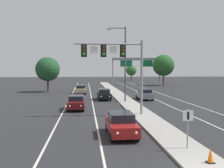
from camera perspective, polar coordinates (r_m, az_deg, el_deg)
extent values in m
cube|color=#9E9B93|center=(29.28, 5.39, -5.55)|extent=(2.40, 110.00, 0.15)
cube|color=silver|center=(35.69, -4.24, -4.03)|extent=(0.14, 100.00, 0.01)
cube|color=silver|center=(37.13, 10.45, -3.79)|extent=(0.14, 100.00, 0.01)
cube|color=silver|center=(35.76, -9.55, -4.06)|extent=(0.14, 100.00, 0.01)
cube|color=silver|center=(38.17, 15.22, -3.66)|extent=(0.14, 100.00, 0.01)
cylinder|color=gray|center=(25.98, 6.41, 1.45)|extent=(0.24, 0.24, 7.20)
cylinder|color=gray|center=(25.58, -0.79, 8.61)|extent=(6.53, 0.16, 0.16)
cube|color=black|center=(25.73, 2.33, 7.13)|extent=(0.56, 0.06, 1.20)
cube|color=#38330F|center=(25.69, 2.35, 7.14)|extent=(0.32, 0.32, 1.00)
sphere|color=#282828|center=(25.54, 2.40, 7.88)|extent=(0.22, 0.22, 0.22)
sphere|color=#282828|center=(25.52, 2.40, 7.16)|extent=(0.22, 0.22, 0.22)
sphere|color=green|center=(25.50, 2.40, 6.44)|extent=(0.22, 0.22, 0.22)
cube|color=black|center=(25.54, -1.85, 7.16)|extent=(0.56, 0.06, 1.20)
cube|color=#38330F|center=(25.50, -1.84, 7.17)|extent=(0.32, 0.32, 1.00)
sphere|color=#282828|center=(25.35, -1.82, 7.91)|extent=(0.22, 0.22, 0.22)
sphere|color=#282828|center=(25.33, -1.81, 7.19)|extent=(0.22, 0.22, 0.22)
sphere|color=green|center=(25.31, -1.81, 6.47)|extent=(0.22, 0.22, 0.22)
cube|color=black|center=(25.48, -6.07, 7.15)|extent=(0.56, 0.06, 1.20)
cube|color=#38330F|center=(25.44, -6.07, 7.16)|extent=(0.32, 0.32, 1.00)
sphere|color=#282828|center=(25.29, -6.08, 7.90)|extent=(0.22, 0.22, 0.22)
sphere|color=#282828|center=(25.27, -6.07, 7.18)|extent=(0.22, 0.22, 0.22)
sphere|color=green|center=(25.25, -6.07, 6.46)|extent=(0.22, 0.22, 0.22)
cube|color=white|center=(25.56, 0.27, 7.38)|extent=(0.70, 0.04, 0.70)
cube|color=white|center=(25.44, -3.95, 7.39)|extent=(0.70, 0.04, 0.70)
cylinder|color=gray|center=(15.60, 15.99, -9.26)|extent=(0.08, 0.08, 2.20)
cube|color=white|center=(15.43, 16.07, -6.56)|extent=(0.60, 0.03, 0.60)
cube|color=black|center=(15.41, 16.10, -6.58)|extent=(0.12, 0.01, 0.44)
cylinder|color=#4C4C51|center=(35.61, 2.88, 4.26)|extent=(0.20, 0.20, 10.00)
cylinder|color=#4C4C51|center=(35.85, 1.12, 11.95)|extent=(2.20, 0.12, 0.12)
cube|color=#B7B7B2|center=(35.72, -0.67, 11.74)|extent=(0.56, 0.28, 0.20)
cube|color=maroon|center=(18.37, 1.99, -9.06)|extent=(1.89, 4.44, 0.70)
cube|color=black|center=(18.46, 1.88, -7.00)|extent=(1.63, 2.41, 0.56)
sphere|color=#EAE5C6|center=(16.37, 5.21, -10.44)|extent=(0.18, 0.18, 0.18)
sphere|color=#EAE5C6|center=(16.18, 1.15, -10.60)|extent=(0.18, 0.18, 0.18)
cylinder|color=black|center=(17.16, 5.46, -11.17)|extent=(0.23, 0.64, 0.64)
cylinder|color=black|center=(16.90, 0.05, -11.38)|extent=(0.23, 0.64, 0.64)
cylinder|color=black|center=(20.02, 3.60, -9.04)|extent=(0.23, 0.64, 0.64)
cylinder|color=black|center=(19.80, -1.01, -9.17)|extent=(0.23, 0.64, 0.64)
cube|color=#5B0F14|center=(29.91, -7.71, -4.22)|extent=(1.86, 4.42, 0.70)
cube|color=black|center=(30.05, -7.70, -2.98)|extent=(1.62, 2.40, 0.56)
sphere|color=#EAE5C6|center=(27.72, -6.74, -4.72)|extent=(0.18, 0.18, 0.18)
sphere|color=#EAE5C6|center=(27.78, -9.12, -4.72)|extent=(0.18, 0.18, 0.18)
cylinder|color=black|center=(28.44, -6.24, -5.32)|extent=(0.23, 0.64, 0.64)
cylinder|color=black|center=(28.53, -9.47, -5.32)|extent=(0.23, 0.64, 0.64)
cylinder|color=black|center=(31.41, -6.11, -4.49)|extent=(0.23, 0.64, 0.64)
cylinder|color=black|center=(31.49, -9.03, -4.49)|extent=(0.23, 0.64, 0.64)
cube|color=black|center=(38.86, -1.73, -2.43)|extent=(1.85, 4.42, 0.70)
cube|color=black|center=(39.02, -1.76, -1.47)|extent=(1.61, 2.40, 0.56)
sphere|color=#EAE5C6|center=(36.75, -0.56, -2.68)|extent=(0.18, 0.18, 0.18)
sphere|color=#EAE5C6|center=(36.65, -2.35, -2.70)|extent=(0.18, 0.18, 0.18)
cylinder|color=black|center=(37.49, -0.32, -3.18)|extent=(0.23, 0.64, 0.64)
cylinder|color=black|center=(37.35, -2.77, -3.21)|extent=(0.23, 0.64, 0.64)
cylinder|color=black|center=(40.45, -0.77, -2.69)|extent=(0.23, 0.64, 0.64)
cylinder|color=black|center=(40.33, -3.04, -2.71)|extent=(0.23, 0.64, 0.64)
cube|color=tan|center=(47.75, -6.73, -1.35)|extent=(1.87, 4.43, 0.70)
cube|color=black|center=(47.92, -6.73, -0.58)|extent=(1.62, 2.40, 0.56)
sphere|color=#EAE5C6|center=(45.55, -6.10, -1.51)|extent=(0.18, 0.18, 0.18)
sphere|color=#EAE5C6|center=(45.60, -7.55, -1.52)|extent=(0.18, 0.18, 0.18)
cylinder|color=black|center=(46.26, -5.80, -1.93)|extent=(0.23, 0.64, 0.64)
cylinder|color=black|center=(46.32, -7.78, -1.94)|extent=(0.23, 0.64, 0.64)
cylinder|color=black|center=(49.25, -5.74, -1.61)|extent=(0.23, 0.64, 0.64)
cylinder|color=black|center=(49.30, -7.60, -1.62)|extent=(0.23, 0.64, 0.64)
cube|color=slate|center=(39.25, 6.98, -2.39)|extent=(1.88, 4.43, 0.70)
cube|color=black|center=(38.98, 7.06, -1.50)|extent=(1.63, 2.40, 0.56)
sphere|color=#EAE5C6|center=(41.23, 5.48, -2.03)|extent=(0.18, 0.18, 0.18)
sphere|color=#EAE5C6|center=(41.49, 7.04, -2.01)|extent=(0.18, 0.18, 0.18)
cylinder|color=black|center=(40.56, 5.37, -2.69)|extent=(0.23, 0.64, 0.64)
cylinder|color=black|center=(40.93, 7.57, -2.65)|extent=(0.23, 0.64, 0.64)
cylinder|color=black|center=(37.65, 6.33, -3.17)|extent=(0.23, 0.64, 0.64)
cylinder|color=black|center=(38.05, 8.68, -3.12)|extent=(0.23, 0.64, 0.64)
cube|color=black|center=(13.91, 20.42, -15.55)|extent=(0.36, 0.36, 0.04)
cone|color=orange|center=(13.79, 20.45, -14.09)|extent=(0.28, 0.28, 0.70)
cylinder|color=gray|center=(71.49, 0.15, 2.73)|extent=(0.28, 0.28, 7.50)
cylinder|color=gray|center=(73.96, 10.23, 2.70)|extent=(0.28, 0.28, 7.50)
cube|color=gray|center=(72.48, 5.29, 5.38)|extent=(13.00, 0.36, 0.70)
cube|color=#0F6033|center=(71.76, 3.07, 4.45)|extent=(3.20, 0.08, 1.70)
cube|color=#0F6033|center=(72.85, 7.53, 4.41)|extent=(3.20, 0.08, 1.70)
cylinder|color=#4C3823|center=(71.39, 11.00, 0.90)|extent=(0.36, 0.36, 3.10)
sphere|color=#235623|center=(71.32, 11.04, 3.97)|extent=(5.67, 5.67, 5.67)
cylinder|color=#4C3823|center=(102.03, 4.18, 1.45)|extent=(0.36, 0.36, 2.20)
sphere|color=#2D6B2D|center=(101.97, 4.19, 2.97)|extent=(4.02, 4.02, 4.02)
cylinder|color=#4C3823|center=(52.92, -13.64, -0.29)|extent=(0.36, 0.36, 2.57)
sphere|color=#1E4C28|center=(52.81, -13.69, 3.14)|extent=(4.70, 4.70, 4.70)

